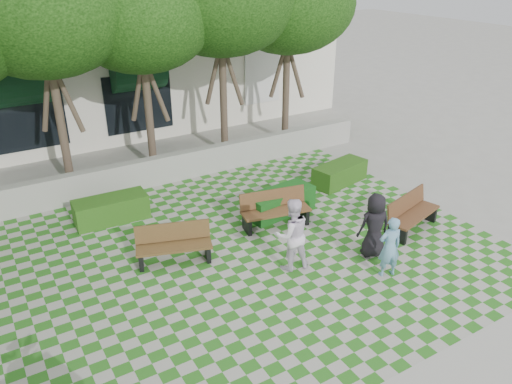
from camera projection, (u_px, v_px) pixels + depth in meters
ground at (271, 275)px, 11.52m from camera, size 90.00×90.00×0.00m
lawn at (249, 255)px, 12.30m from camera, size 12.00×12.00×0.00m
retaining_wall at (168, 168)px, 16.13m from camera, size 15.00×0.36×0.90m
bench_east at (411, 214)px, 13.27m from camera, size 1.94×1.07×0.97m
bench_mid at (275, 210)px, 13.45m from camera, size 1.95×0.96×0.98m
bench_west at (174, 245)px, 11.88m from camera, size 1.88×1.12×0.94m
hedge_east at (340, 173)px, 16.03m from camera, size 2.03×1.14×0.67m
hedge_midright at (280, 202)px, 14.15m from camera, size 2.09×1.03×0.70m
hedge_midleft at (111, 209)px, 13.76m from camera, size 2.00×0.85×0.69m
person_blue at (390, 247)px, 11.23m from camera, size 0.62×0.49×1.49m
person_dark at (374, 226)px, 11.97m from camera, size 0.90×0.70×1.64m
person_white at (292, 234)px, 11.45m from camera, size 0.98×0.83×1.78m
tree_row at (91, 19)px, 13.03m from camera, size 17.70×13.40×7.41m
building at (116, 60)px, 21.76m from camera, size 18.00×8.92×5.15m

